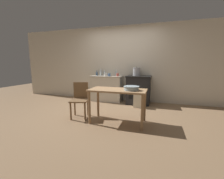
% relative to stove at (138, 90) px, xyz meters
% --- Properties ---
extents(ground_plane, '(14.00, 14.00, 0.00)m').
position_rel_stove_xyz_m(ground_plane, '(-0.63, -1.26, -0.46)').
color(ground_plane, '#896B4C').
extents(wall_back, '(8.00, 0.07, 2.55)m').
position_rel_stove_xyz_m(wall_back, '(-0.63, 0.33, 0.82)').
color(wall_back, beige).
rests_on(wall_back, ground_plane).
extents(counter_cabinet, '(1.08, 0.52, 0.88)m').
position_rel_stove_xyz_m(counter_cabinet, '(-1.10, 0.05, -0.01)').
color(counter_cabinet, beige).
rests_on(counter_cabinet, ground_plane).
extents(stove, '(0.77, 0.62, 0.91)m').
position_rel_stove_xyz_m(stove, '(0.00, 0.00, 0.00)').
color(stove, black).
rests_on(stove, ground_plane).
extents(work_table, '(1.21, 0.58, 0.74)m').
position_rel_stove_xyz_m(work_table, '(-0.22, -1.78, 0.17)').
color(work_table, '#A87F56').
rests_on(work_table, ground_plane).
extents(chair, '(0.49, 0.49, 0.84)m').
position_rel_stove_xyz_m(chair, '(-1.19, -1.69, -0.00)').
color(chair, brown).
rests_on(chair, ground_plane).
extents(flour_sack, '(0.25, 0.18, 0.41)m').
position_rel_stove_xyz_m(flour_sack, '(0.05, -0.45, -0.25)').
color(flour_sack, beige).
rests_on(flour_sack, ground_plane).
extents(stock_pot, '(0.25, 0.25, 0.28)m').
position_rel_stove_xyz_m(stock_pot, '(-0.09, 0.09, 0.58)').
color(stock_pot, '#A8A8AD').
rests_on(stock_pot, stove).
extents(mixing_bowl_large, '(0.32, 0.32, 0.09)m').
position_rel_stove_xyz_m(mixing_bowl_large, '(0.08, -1.81, 0.34)').
color(mixing_bowl_large, '#93A8B2').
rests_on(mixing_bowl_large, work_table).
extents(bottle_far_left, '(0.07, 0.07, 0.19)m').
position_rel_stove_xyz_m(bottle_far_left, '(-1.23, 0.13, 0.50)').
color(bottle_far_left, silver).
rests_on(bottle_far_left, counter_cabinet).
extents(bottle_left, '(0.06, 0.06, 0.18)m').
position_rel_stove_xyz_m(bottle_left, '(-1.50, 0.10, 0.49)').
color(bottle_left, '#3D5675').
rests_on(bottle_left, counter_cabinet).
extents(bottle_mid_left, '(0.08, 0.08, 0.23)m').
position_rel_stove_xyz_m(bottle_mid_left, '(-1.37, 0.14, 0.51)').
color(bottle_mid_left, silver).
rests_on(bottle_mid_left, counter_cabinet).
extents(bottle_center_left, '(0.07, 0.07, 0.21)m').
position_rel_stove_xyz_m(bottle_center_left, '(-0.82, 0.22, 0.51)').
color(bottle_center_left, silver).
rests_on(bottle_center_left, counter_cabinet).
extents(cup_center, '(0.09, 0.09, 0.10)m').
position_rel_stove_xyz_m(cup_center, '(-1.11, -0.06, 0.47)').
color(cup_center, silver).
rests_on(cup_center, counter_cabinet).
extents(cup_center_right, '(0.09, 0.09, 0.09)m').
position_rel_stove_xyz_m(cup_center_right, '(-0.97, -0.09, 0.47)').
color(cup_center_right, '#4C6B99').
rests_on(cup_center_right, counter_cabinet).
extents(cup_mid_right, '(0.08, 0.08, 0.10)m').
position_rel_stove_xyz_m(cup_mid_right, '(-0.69, -0.05, 0.47)').
color(cup_mid_right, '#B74C42').
rests_on(cup_mid_right, counter_cabinet).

